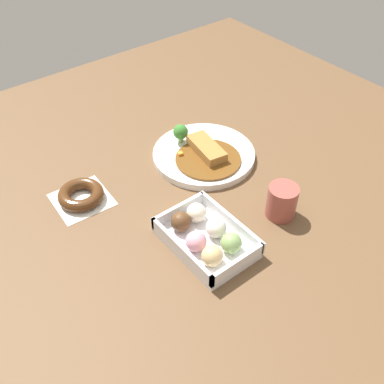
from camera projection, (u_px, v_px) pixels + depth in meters
ground_plane at (202, 206)px, 1.05m from camera, size 1.60×1.60×0.00m
curry_plate at (203, 153)px, 1.17m from camera, size 0.26×0.26×0.07m
donut_box at (205, 237)px, 0.95m from camera, size 0.20×0.14×0.06m
chocolate_ring_donut at (81, 195)px, 1.05m from camera, size 0.13×0.13×0.03m
coffee_mug at (282, 201)px, 1.00m from camera, size 0.07×0.07×0.08m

